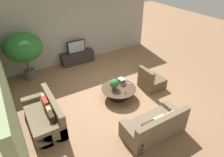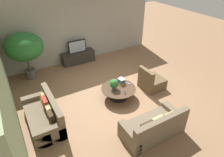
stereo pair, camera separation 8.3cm
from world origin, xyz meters
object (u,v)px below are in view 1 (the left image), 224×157
(television, at_px, (76,47))
(coffee_table, at_px, (119,91))
(potted_palm_tall, at_px, (24,48))
(potted_plant_tabletop, at_px, (114,84))
(media_console, at_px, (77,57))
(couch_near_entry, at_px, (154,127))
(couch_by_wall, at_px, (45,116))
(armchair_wicker, at_px, (151,82))

(television, xyz_separation_m, coffee_table, (0.20, -3.19, -0.51))
(coffee_table, bearing_deg, potted_palm_tall, 129.30)
(coffee_table, relative_size, potted_plant_tabletop, 3.20)
(media_console, height_order, couch_near_entry, couch_near_entry)
(potted_plant_tabletop, bearing_deg, couch_by_wall, -179.53)
(coffee_table, xyz_separation_m, couch_near_entry, (-0.07, -1.94, 0.01))
(couch_by_wall, height_order, potted_plant_tabletop, couch_by_wall)
(couch_near_entry, height_order, potted_plant_tabletop, couch_near_entry)
(media_console, distance_m, potted_plant_tabletop, 3.18)
(television, relative_size, potted_plant_tabletop, 2.16)
(armchair_wicker, height_order, potted_palm_tall, potted_palm_tall)
(television, relative_size, armchair_wicker, 0.93)
(couch_by_wall, distance_m, couch_near_entry, 3.15)
(potted_plant_tabletop, bearing_deg, potted_palm_tall, 127.67)
(couch_by_wall, xyz_separation_m, potted_palm_tall, (0.17, 2.88, 1.03))
(television, distance_m, armchair_wicker, 3.70)
(potted_palm_tall, xyz_separation_m, potted_plant_tabletop, (2.21, -2.87, -0.72))
(media_console, distance_m, couch_near_entry, 5.13)
(coffee_table, distance_m, couch_near_entry, 1.94)
(couch_near_entry, bearing_deg, potted_palm_tall, -64.57)
(television, bearing_deg, couch_near_entry, -88.54)
(media_console, bearing_deg, couch_by_wall, -126.33)
(coffee_table, bearing_deg, couch_near_entry, -92.13)
(television, xyz_separation_m, couch_by_wall, (-2.34, -3.18, -0.50))
(coffee_table, bearing_deg, media_console, 93.63)
(armchair_wicker, bearing_deg, potted_palm_tall, 50.98)
(couch_by_wall, bearing_deg, coffee_table, 89.74)
(couch_by_wall, distance_m, potted_plant_tabletop, 2.40)
(media_console, relative_size, potted_plant_tabletop, 4.06)
(potted_plant_tabletop, bearing_deg, television, 90.79)
(media_console, relative_size, couch_near_entry, 0.87)
(coffee_table, height_order, potted_plant_tabletop, potted_plant_tabletop)
(couch_near_entry, bearing_deg, media_console, -88.55)
(media_console, xyz_separation_m, couch_near_entry, (0.13, -5.13, 0.02))
(potted_palm_tall, bearing_deg, armchair_wicker, -39.02)
(television, height_order, potted_palm_tall, potted_palm_tall)
(couch_near_entry, relative_size, potted_plant_tabletop, 4.67)
(couch_near_entry, bearing_deg, potted_plant_tabletop, -87.48)
(media_console, distance_m, couch_by_wall, 3.95)
(couch_by_wall, height_order, potted_palm_tall, potted_palm_tall)
(coffee_table, relative_size, couch_near_entry, 0.69)
(armchair_wicker, distance_m, potted_palm_tall, 4.91)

